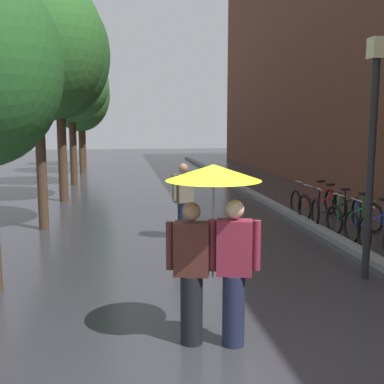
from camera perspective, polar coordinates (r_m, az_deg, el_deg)
ground_plane at (r=5.63m, az=6.94°, el=-18.93°), size 80.00×80.00×0.00m
kerb_strip at (r=15.70m, az=8.51°, el=-0.89°), size 0.30×36.00×0.12m
street_tree_1 at (r=11.95m, az=-18.03°, el=16.23°), size 3.12×3.12×6.05m
street_tree_2 at (r=16.07m, az=-15.56°, el=15.41°), size 3.19×3.19×6.62m
street_tree_3 at (r=19.99m, az=-14.17°, el=12.26°), size 2.98×2.98×5.52m
street_tree_4 at (r=24.55m, az=-13.19°, el=11.19°), size 2.93×2.93×5.66m
street_tree_5 at (r=28.40m, az=-12.83°, el=10.72°), size 2.92×2.92×5.50m
parked_bicycle_2 at (r=11.00m, az=20.81°, el=-3.68°), size 1.08×0.70×0.96m
parked_bicycle_3 at (r=11.66m, az=18.71°, el=-2.92°), size 1.14×0.80×0.96m
parked_bicycle_4 at (r=12.31m, az=16.72°, el=-2.24°), size 1.17×0.85×0.96m
parked_bicycle_5 at (r=13.03m, az=15.20°, el=-1.60°), size 1.15×0.82×0.96m
parked_bicycle_6 at (r=13.72m, az=14.17°, el=-1.07°), size 1.10×0.73×0.96m
couple_under_umbrella at (r=5.45m, az=2.53°, el=-4.32°), size 1.08×1.08×2.10m
street_lamp_post at (r=8.19m, az=20.59°, el=5.79°), size 0.24×0.24×3.86m
pedestrian_walking_midground at (r=10.48m, az=-1.07°, el=-0.84°), size 0.52×0.45×1.67m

